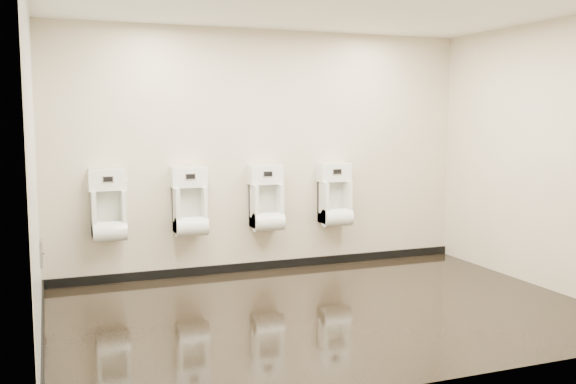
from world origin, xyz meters
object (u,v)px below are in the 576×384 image
(urinal_2, at_px, (267,203))
(urinal_3, at_px, (335,199))
(urinal_0, at_px, (109,211))
(urinal_1, at_px, (190,207))
(access_panel, at_px, (41,253))

(urinal_2, height_order, urinal_3, same)
(urinal_0, distance_m, urinal_3, 2.64)
(urinal_3, bearing_deg, urinal_0, 180.00)
(urinal_1, xyz_separation_m, urinal_3, (1.77, 0.00, 0.00))
(urinal_0, distance_m, urinal_1, 0.87)
(urinal_1, relative_size, urinal_3, 1.00)
(urinal_2, bearing_deg, access_panel, -170.31)
(urinal_3, bearing_deg, urinal_1, 180.00)
(urinal_0, height_order, urinal_3, same)
(access_panel, distance_m, urinal_0, 0.86)
(urinal_0, distance_m, urinal_2, 1.77)
(access_panel, relative_size, urinal_0, 0.34)
(urinal_0, xyz_separation_m, urinal_1, (0.87, 0.00, 0.00))
(urinal_0, relative_size, urinal_2, 1.00)
(urinal_0, xyz_separation_m, urinal_3, (2.64, 0.00, 0.00))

